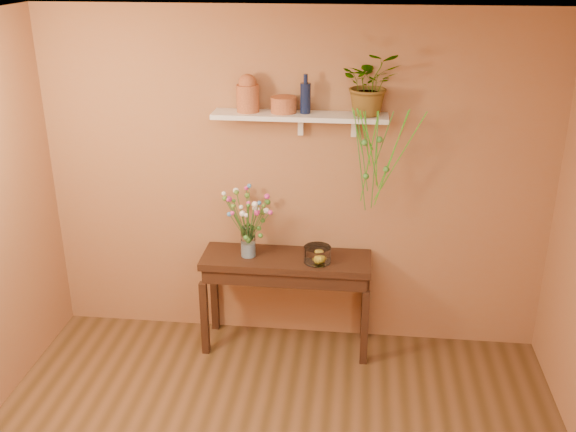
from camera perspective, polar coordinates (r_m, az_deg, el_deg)
room at (r=3.37m, az=-3.02°, el=-8.44°), size 4.04×4.04×2.70m
sideboard at (r=5.22m, az=-0.15°, el=-4.75°), size 1.33×0.43×0.81m
wall_shelf at (r=4.89m, az=1.15°, el=8.66°), size 1.30×0.24×0.19m
terracotta_jug at (r=4.91m, az=-3.53°, el=10.57°), size 0.22×0.22×0.28m
terracotta_pot at (r=4.90m, az=-0.39°, el=9.66°), size 0.24×0.24×0.12m
blue_bottle at (r=4.87m, az=1.53°, el=10.28°), size 0.10×0.10×0.29m
spider_plant at (r=4.83m, az=7.19°, el=11.38°), size 0.45×0.40×0.46m
plant_fronds at (r=4.80m, az=7.57°, el=5.37°), size 0.53×0.22×0.79m
glass_vase at (r=5.16m, az=-3.48°, el=-2.44°), size 0.12×0.12×0.24m
bouquet at (r=5.05m, az=-3.42°, el=0.51°), size 0.41×0.40×0.45m
glass_bowl at (r=5.07m, az=2.57°, el=-3.42°), size 0.21×0.21×0.13m
lemon at (r=5.07m, az=2.71°, el=-3.65°), size 0.07×0.07×0.07m
carton at (r=5.19m, az=-3.22°, el=-2.82°), size 0.06×0.05×0.12m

